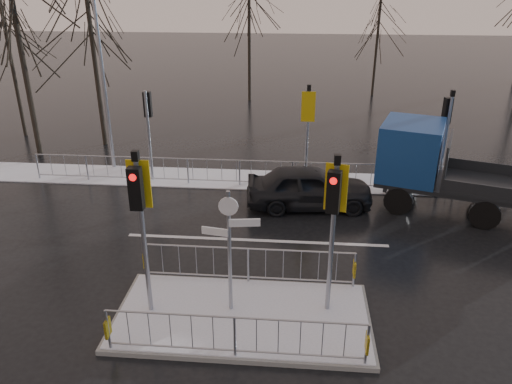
# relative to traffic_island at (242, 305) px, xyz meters

# --- Properties ---
(ground) EXTENTS (120.00, 120.00, 0.00)m
(ground) POSITION_rel_traffic_island_xyz_m (0.01, -0.01, -0.39)
(ground) COLOR black
(ground) RESTS_ON ground
(snow_verge) EXTENTS (30.00, 2.00, 0.04)m
(snow_verge) POSITION_rel_traffic_island_xyz_m (0.01, 8.59, -0.37)
(snow_verge) COLOR white
(snow_verge) RESTS_ON ground
(lane_markings) EXTENTS (8.00, 11.38, 0.01)m
(lane_markings) POSITION_rel_traffic_island_xyz_m (0.01, -0.34, -0.39)
(lane_markings) COLOR silver
(lane_markings) RESTS_ON ground
(traffic_island) EXTENTS (6.00, 3.04, 4.15)m
(traffic_island) POSITION_rel_traffic_island_xyz_m (0.00, 0.00, 0.00)
(traffic_island) COLOR slate
(traffic_island) RESTS_ON ground
(far_kerb_fixtures) EXTENTS (18.00, 0.65, 3.83)m
(far_kerb_fixtures) POSITION_rel_traffic_island_xyz_m (0.31, 8.08, 0.63)
(far_kerb_fixtures) COLOR #90959E
(far_kerb_fixtures) RESTS_ON ground
(car_far_lane) EXTENTS (4.49, 2.17, 1.48)m
(car_far_lane) POSITION_rel_traffic_island_xyz_m (1.63, 6.35, 0.35)
(car_far_lane) COLOR black
(car_far_lane) RESTS_ON ground
(flatbed_truck) EXTENTS (6.73, 4.14, 2.94)m
(flatbed_truck) POSITION_rel_traffic_island_xyz_m (5.89, 6.72, 1.17)
(flatbed_truck) COLOR black
(flatbed_truck) RESTS_ON ground
(tree_near_a) EXTENTS (4.75, 4.75, 8.97)m
(tree_near_a) POSITION_rel_traffic_island_xyz_m (-10.49, 10.99, 5.72)
(tree_near_a) COLOR black
(tree_near_a) RESTS_ON ground
(tree_near_b) EXTENTS (4.00, 4.00, 7.55)m
(tree_near_b) POSITION_rel_traffic_island_xyz_m (-7.99, 12.49, 4.76)
(tree_near_b) COLOR black
(tree_near_b) RESTS_ON ground
(tree_near_c) EXTENTS (3.50, 3.50, 6.61)m
(tree_near_c) POSITION_rel_traffic_island_xyz_m (-12.49, 13.49, 4.11)
(tree_near_c) COLOR black
(tree_near_c) RESTS_ON ground
(tree_far_a) EXTENTS (3.75, 3.75, 7.08)m
(tree_far_a) POSITION_rel_traffic_island_xyz_m (-1.99, 21.99, 4.43)
(tree_far_a) COLOR black
(tree_far_a) RESTS_ON ground
(tree_far_b) EXTENTS (3.25, 3.25, 6.14)m
(tree_far_b) POSITION_rel_traffic_island_xyz_m (6.01, 23.99, 3.79)
(tree_far_b) COLOR black
(tree_far_b) RESTS_ON ground
(street_lamp_left) EXTENTS (1.25, 0.18, 8.20)m
(street_lamp_left) POSITION_rel_traffic_island_xyz_m (-6.42, 9.49, 4.10)
(street_lamp_left) COLOR #90959E
(street_lamp_left) RESTS_ON ground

